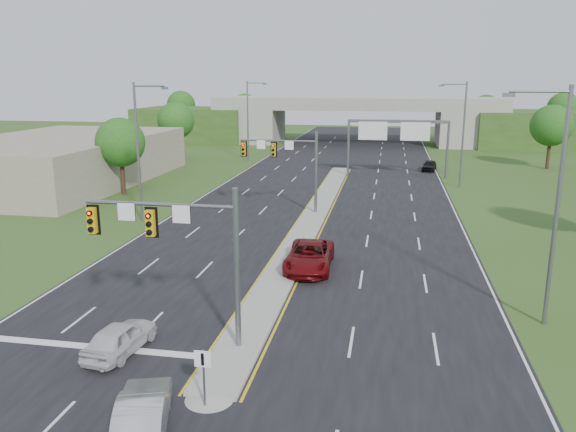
# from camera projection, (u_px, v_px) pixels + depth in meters

# --- Properties ---
(ground) EXTENTS (240.00, 240.00, 0.00)m
(ground) POSITION_uv_depth(u_px,v_px,m) (239.00, 349.00, 23.99)
(ground) COLOR #354B1B
(ground) RESTS_ON ground
(road) EXTENTS (24.00, 160.00, 0.02)m
(road) POSITION_uv_depth(u_px,v_px,m) (328.00, 192.00, 57.44)
(road) COLOR black
(road) RESTS_ON ground
(median) EXTENTS (2.00, 54.00, 0.16)m
(median) POSITION_uv_depth(u_px,v_px,m) (312.00, 219.00, 45.95)
(median) COLOR gray
(median) RESTS_ON road
(median_nose) EXTENTS (2.00, 2.00, 0.16)m
(median_nose) POSITION_uv_depth(u_px,v_px,m) (209.00, 397.00, 20.14)
(median_nose) COLOR gray
(median_nose) RESTS_ON road
(lane_markings) EXTENTS (23.72, 160.00, 0.01)m
(lane_markings) POSITION_uv_depth(u_px,v_px,m) (315.00, 204.00, 51.72)
(lane_markings) COLOR gold
(lane_markings) RESTS_ON road
(signal_mast_near) EXTENTS (6.62, 0.60, 7.00)m
(signal_mast_near) POSITION_uv_depth(u_px,v_px,m) (183.00, 240.00, 23.19)
(signal_mast_near) COLOR slate
(signal_mast_near) RESTS_ON ground
(signal_mast_far) EXTENTS (6.62, 0.60, 7.00)m
(signal_mast_far) POSITION_uv_depth(u_px,v_px,m) (289.00, 159.00, 47.08)
(signal_mast_far) COLOR slate
(signal_mast_far) RESTS_ON ground
(keep_right_sign) EXTENTS (0.60, 0.13, 2.20)m
(keep_right_sign) POSITION_uv_depth(u_px,v_px,m) (203.00, 369.00, 19.30)
(keep_right_sign) COLOR slate
(keep_right_sign) RESTS_ON ground
(sign_gantry) EXTENTS (11.58, 0.44, 6.67)m
(sign_gantry) POSITION_uv_depth(u_px,v_px,m) (396.00, 132.00, 64.52)
(sign_gantry) COLOR slate
(sign_gantry) RESTS_ON ground
(overpass) EXTENTS (80.00, 14.00, 8.10)m
(overpass) POSITION_uv_depth(u_px,v_px,m) (356.00, 123.00, 99.61)
(overpass) COLOR gray
(overpass) RESTS_ON ground
(lightpole_l_mid) EXTENTS (2.85, 0.25, 11.00)m
(lightpole_l_mid) POSITION_uv_depth(u_px,v_px,m) (140.00, 146.00, 43.96)
(lightpole_l_mid) COLOR slate
(lightpole_l_mid) RESTS_ON ground
(lightpole_l_far) EXTENTS (2.85, 0.25, 11.00)m
(lightpole_l_far) POSITION_uv_depth(u_px,v_px,m) (249.00, 117.00, 77.41)
(lightpole_l_far) COLOR slate
(lightpole_l_far) RESTS_ON ground
(lightpole_r_near) EXTENTS (2.85, 0.25, 11.00)m
(lightpole_r_near) POSITION_uv_depth(u_px,v_px,m) (554.00, 197.00, 25.01)
(lightpole_r_near) COLOR slate
(lightpole_r_near) RESTS_ON ground
(lightpole_r_far) EXTENTS (2.85, 0.25, 11.00)m
(lightpole_r_far) POSITION_uv_depth(u_px,v_px,m) (462.00, 129.00, 58.47)
(lightpole_r_far) COLOR slate
(lightpole_r_far) RESTS_ON ground
(tree_l_near) EXTENTS (4.80, 4.80, 7.60)m
(tree_l_near) POSITION_uv_depth(u_px,v_px,m) (120.00, 142.00, 54.90)
(tree_l_near) COLOR #382316
(tree_l_near) RESTS_ON ground
(tree_l_mid) EXTENTS (5.20, 5.20, 8.12)m
(tree_l_mid) POSITION_uv_depth(u_px,v_px,m) (176.00, 121.00, 79.41)
(tree_l_mid) COLOR #382316
(tree_l_mid) RESTS_ON ground
(tree_r_mid) EXTENTS (5.20, 5.20, 8.12)m
(tree_r_mid) POSITION_uv_depth(u_px,v_px,m) (552.00, 126.00, 70.74)
(tree_r_mid) COLOR #382316
(tree_r_mid) RESTS_ON ground
(tree_back_a) EXTENTS (6.00, 6.00, 8.85)m
(tree_back_a) POSITION_uv_depth(u_px,v_px,m) (181.00, 105.00, 119.04)
(tree_back_a) COLOR #382316
(tree_back_a) RESTS_ON ground
(tree_back_b) EXTENTS (5.60, 5.60, 8.32)m
(tree_back_b) POSITION_uv_depth(u_px,v_px,m) (245.00, 107.00, 116.69)
(tree_back_b) COLOR #382316
(tree_back_b) RESTS_ON ground
(tree_back_c) EXTENTS (5.60, 5.60, 8.32)m
(tree_back_c) POSITION_uv_depth(u_px,v_px,m) (486.00, 109.00, 108.36)
(tree_back_c) COLOR #382316
(tree_back_c) RESTS_ON ground
(tree_back_d) EXTENTS (6.00, 6.00, 8.85)m
(tree_back_d) POSITION_uv_depth(u_px,v_px,m) (563.00, 108.00, 105.86)
(tree_back_d) COLOR #382316
(tree_back_d) RESTS_ON ground
(commercial_building) EXTENTS (18.00, 30.00, 5.00)m
(commercial_building) POSITION_uv_depth(u_px,v_px,m) (59.00, 160.00, 62.05)
(commercial_building) COLOR gray
(commercial_building) RESTS_ON ground
(car_white) EXTENTS (2.01, 4.12, 1.36)m
(car_white) POSITION_uv_depth(u_px,v_px,m) (120.00, 337.00, 23.48)
(car_white) COLOR silver
(car_white) RESTS_ON road
(car_silver) EXTENTS (2.75, 4.60, 1.43)m
(car_silver) POSITION_uv_depth(u_px,v_px,m) (143.00, 413.00, 18.12)
(car_silver) COLOR #AEAFB6
(car_silver) RESTS_ON road
(car_far_a) EXTENTS (2.81, 5.84, 1.60)m
(car_far_a) POSITION_uv_depth(u_px,v_px,m) (309.00, 256.00, 33.86)
(car_far_a) COLOR #5E090C
(car_far_a) RESTS_ON road
(car_far_c) EXTENTS (2.20, 4.06, 1.31)m
(car_far_c) POSITION_uv_depth(u_px,v_px,m) (429.00, 165.00, 70.38)
(car_far_c) COLOR black
(car_far_c) RESTS_ON road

